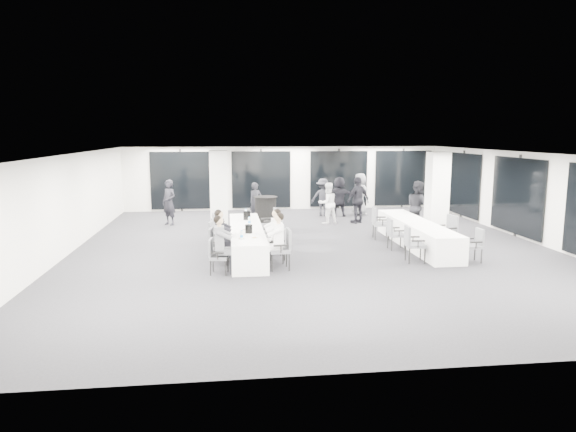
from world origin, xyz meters
name	(u,v)px	position (x,y,z in m)	size (l,w,h in m)	color
room	(335,197)	(0.89, 1.11, 1.39)	(14.04, 16.04, 2.84)	black
column_left	(219,191)	(-2.80, 3.20, 1.40)	(0.60, 0.60, 2.80)	silver
column_right	(437,196)	(4.20, 1.00, 1.40)	(0.60, 0.60, 2.80)	silver
banquet_table_main	(247,240)	(-1.99, -0.33, 0.38)	(0.90, 5.00, 0.75)	white
banquet_table_side	(416,234)	(3.15, -0.05, 0.38)	(0.90, 5.00, 0.75)	white
cocktail_table	(266,213)	(-1.17, 3.15, 0.60)	(0.85, 0.85, 1.18)	black
chair_main_left_near	(216,254)	(-2.82, -2.46, 0.49)	(0.49, 0.53, 0.87)	#515358
chair_main_left_second	(216,244)	(-2.82, -1.49, 0.54)	(0.55, 0.59, 0.95)	#515358
chair_main_left_mid	(217,237)	(-2.83, -0.71, 0.57)	(0.60, 0.63, 1.00)	#515358
chair_main_left_fourth	(218,231)	(-2.82, 0.38, 0.50)	(0.53, 0.56, 0.88)	#515358
chair_main_left_far	(218,225)	(-2.82, 1.33, 0.51)	(0.51, 0.55, 0.90)	#515358
chair_main_right_near	(283,246)	(-1.15, -2.22, 0.58)	(0.54, 0.60, 1.02)	#515358
chair_main_right_second	(280,244)	(-1.17, -1.55, 0.51)	(0.53, 0.56, 0.89)	#515358
chair_main_right_mid	(277,234)	(-1.15, -0.61, 0.58)	(0.59, 0.63, 1.02)	#515358
chair_main_right_fourth	(274,229)	(-1.16, 0.24, 0.57)	(0.55, 0.60, 0.99)	#515358
chair_main_right_far	(271,222)	(-1.15, 1.22, 0.59)	(0.57, 0.62, 1.04)	#515358
chair_side_left_near	(412,242)	(2.32, -1.94, 0.55)	(0.54, 0.58, 0.97)	#515358
chair_side_left_mid	(394,232)	(2.32, -0.42, 0.53)	(0.48, 0.53, 0.93)	#515358
chair_side_left_far	(378,221)	(2.32, 1.11, 0.59)	(0.58, 0.63, 1.03)	#515358
chair_side_right_near	(475,243)	(3.98, -2.10, 0.51)	(0.46, 0.51, 0.90)	#515358
chair_side_right_mid	(448,229)	(3.99, -0.43, 0.56)	(0.61, 0.63, 0.99)	#515358
chair_side_right_far	(429,223)	(3.98, 1.04, 0.51)	(0.55, 0.58, 0.90)	#515358
seated_guest_a	(222,241)	(-2.66, -2.47, 0.81)	(0.50, 0.38, 1.44)	slate
seated_guest_b	(222,233)	(-2.66, -1.51, 0.81)	(0.50, 0.38, 1.44)	black
seated_guest_c	(276,238)	(-1.32, -2.23, 0.81)	(0.50, 0.38, 1.44)	white
seated_guest_d	(274,232)	(-1.32, -1.53, 0.81)	(0.50, 0.38, 1.44)	white
standing_guest_a	(256,199)	(-1.42, 4.99, 0.85)	(0.62, 0.50, 1.71)	black
standing_guest_b	(328,201)	(1.24, 4.11, 0.88)	(0.85, 0.52, 1.76)	white
standing_guest_c	(323,195)	(1.41, 5.95, 0.88)	(1.13, 0.58, 1.75)	black
standing_guest_d	(358,197)	(2.41, 4.11, 1.00)	(1.18, 0.66, 2.00)	black
standing_guest_e	(360,192)	(2.98, 5.97, 0.99)	(0.95, 0.58, 1.98)	slate
standing_guest_f	(339,194)	(2.06, 5.80, 0.93)	(1.70, 0.65, 1.85)	black
standing_guest_g	(169,199)	(-4.66, 4.55, 0.96)	(0.70, 0.56, 1.91)	black
standing_guest_h	(418,203)	(4.01, 2.10, 1.01)	(0.97, 0.59, 2.02)	black
ice_bucket_near	(249,229)	(-1.96, -1.24, 0.86)	(0.20, 0.20, 0.23)	black
ice_bucket_far	(247,216)	(-1.92, 0.93, 0.88)	(0.22, 0.22, 0.25)	black
water_bottle_a	(242,235)	(-2.18, -2.08, 0.87)	(0.07, 0.07, 0.23)	silver
water_bottle_b	(249,221)	(-1.89, -0.05, 0.87)	(0.08, 0.08, 0.24)	silver
water_bottle_c	(246,213)	(-1.93, 1.50, 0.87)	(0.08, 0.08, 0.24)	silver
plate_a	(241,238)	(-2.18, -1.98, 0.76)	(0.19, 0.19, 0.03)	white
plate_b	(255,238)	(-1.84, -1.93, 0.76)	(0.20, 0.20, 0.03)	white
plate_c	(246,230)	(-2.02, -0.79, 0.76)	(0.21, 0.21, 0.03)	white
wine_glass	(257,235)	(-1.80, -2.20, 0.89)	(0.07, 0.07, 0.19)	silver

